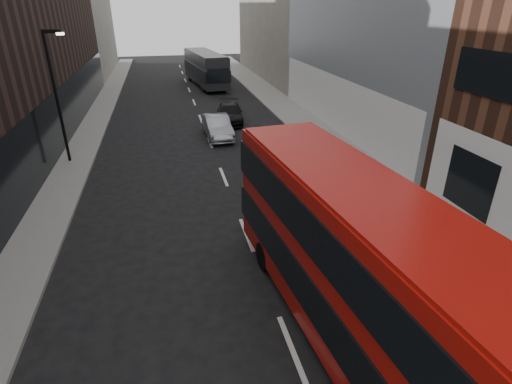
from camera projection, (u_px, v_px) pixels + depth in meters
sidewalk_right at (294, 116)px, 32.32m from camera, size 3.00×80.00×0.15m
sidewalk_left at (93, 128)px, 29.19m from camera, size 2.00×80.00×0.15m
building_left_mid at (36, 23)px, 29.91m from camera, size 5.00×24.00×14.00m
building_left_far at (84, 19)px, 49.50m from camera, size 5.00×20.00×13.00m
street_lamp at (57, 89)px, 21.22m from camera, size 1.06×0.22×7.00m
red_bus at (354, 258)px, 10.05m from camera, size 3.69×11.40×4.53m
grey_bus at (205, 68)px, 43.71m from camera, size 3.91×11.20×3.55m
car_a at (263, 139)px, 24.93m from camera, size 2.11×4.14×1.35m
car_b at (217, 127)px, 27.07m from camera, size 1.72×4.56×1.48m
car_c at (230, 113)px, 30.61m from camera, size 2.55×4.96×1.38m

